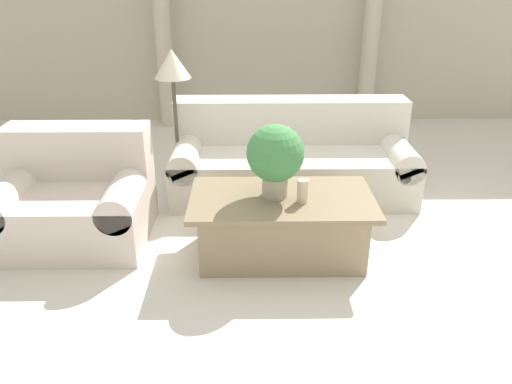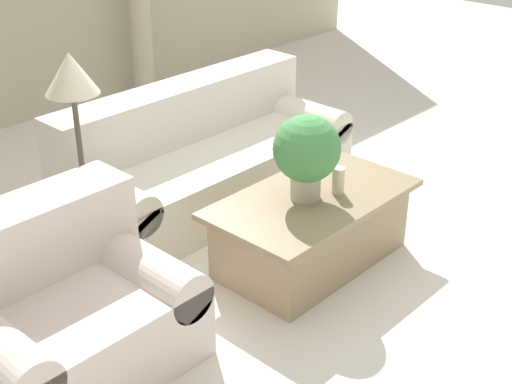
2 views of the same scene
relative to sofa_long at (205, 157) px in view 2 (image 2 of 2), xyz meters
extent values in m
plane|color=silver|center=(-0.06, -0.88, -0.34)|extent=(16.00, 16.00, 0.00)
cube|color=beige|center=(0.00, -0.07, -0.12)|extent=(2.29, 0.96, 0.45)
cube|color=beige|center=(0.00, 0.24, 0.32)|extent=(2.29, 0.33, 0.42)
cylinder|color=beige|center=(-1.01, -0.07, 0.08)|extent=(0.28, 0.96, 0.28)
cylinder|color=beige|center=(1.01, -0.07, 0.08)|extent=(0.28, 0.96, 0.28)
cube|color=beige|center=(-1.85, -0.93, -0.12)|extent=(1.18, 0.96, 0.45)
cube|color=beige|center=(-1.85, -0.62, 0.32)|extent=(1.18, 0.33, 0.42)
cylinder|color=beige|center=(-1.39, -0.93, 0.08)|extent=(0.28, 0.96, 0.28)
cube|color=#998466|center=(-0.17, -1.19, -0.12)|extent=(1.22, 0.69, 0.45)
cube|color=#897759|center=(-0.17, -1.19, 0.13)|extent=(1.38, 0.78, 0.04)
cylinder|color=#B2A893|center=(-0.22, -1.17, 0.23)|extent=(0.19, 0.19, 0.16)
sphere|color=#428447|center=(-0.22, -1.17, 0.49)|extent=(0.42, 0.42, 0.42)
cylinder|color=beige|center=(-0.03, -1.28, 0.24)|extent=(0.08, 0.08, 0.18)
cylinder|color=#4C473D|center=(-1.10, -0.03, -0.33)|extent=(0.26, 0.26, 0.03)
cylinder|color=#4C473D|center=(-1.10, -0.03, 0.24)|extent=(0.04, 0.04, 1.11)
cone|color=beige|center=(-1.10, -0.03, 0.92)|extent=(0.33, 0.33, 0.26)
camera|label=1|loc=(-0.41, -4.57, 1.75)|focal=35.00mm
camera|label=2|loc=(-3.37, -3.69, 2.23)|focal=50.00mm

